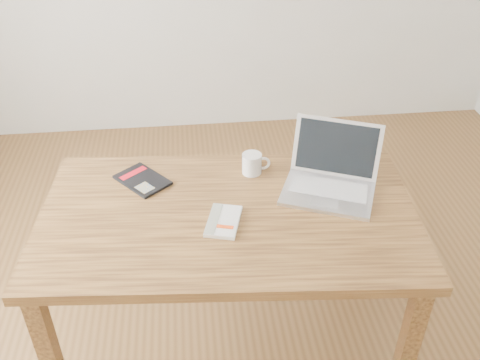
{
  "coord_description": "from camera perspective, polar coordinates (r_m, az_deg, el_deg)",
  "views": [
    {
      "loc": [
        -0.27,
        -1.57,
        1.96
      ],
      "look_at": [
        -0.09,
        0.02,
        0.85
      ],
      "focal_mm": 40.0,
      "sensor_mm": 36.0,
      "label": 1
    }
  ],
  "objects": [
    {
      "name": "laptop",
      "position": [
        2.08,
        9.67,
        0.34
      ],
      "size": [
        0.43,
        0.42,
        0.23
      ],
      "rotation": [
        0.0,
        0.0,
        -0.4
      ],
      "color": "silver",
      "rests_on": "desk"
    },
    {
      "name": "white_guidebook",
      "position": [
        1.9,
        -1.79,
        -4.41
      ],
      "size": [
        0.15,
        0.2,
        0.02
      ],
      "rotation": [
        0.0,
        0.0,
        -0.27
      ],
      "color": "silver",
      "rests_on": "desk"
    },
    {
      "name": "black_guidebook",
      "position": [
        2.15,
        -10.37,
        0.0
      ],
      "size": [
        0.24,
        0.25,
        0.01
      ],
      "rotation": [
        0.0,
        0.0,
        0.7
      ],
      "color": "black",
      "rests_on": "desk"
    },
    {
      "name": "coffee_mug",
      "position": [
        2.14,
        1.35,
        1.8
      ],
      "size": [
        0.11,
        0.08,
        0.08
      ],
      "rotation": [
        0.0,
        0.0,
        -0.06
      ],
      "color": "white",
      "rests_on": "desk"
    },
    {
      "name": "desk",
      "position": [
        2.01,
        -1.24,
        -5.51
      ],
      "size": [
        1.44,
        0.9,
        0.75
      ],
      "rotation": [
        0.0,
        0.0,
        -0.08
      ],
      "color": "#553719",
      "rests_on": "ground"
    },
    {
      "name": "room",
      "position": [
        1.69,
        0.84,
        13.86
      ],
      "size": [
        4.04,
        4.04,
        2.7
      ],
      "color": "brown",
      "rests_on": "ground"
    }
  ]
}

